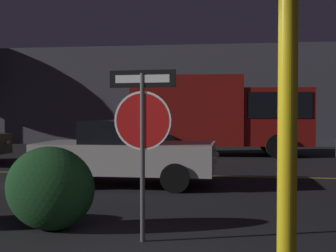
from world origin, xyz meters
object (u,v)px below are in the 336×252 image
(yellow_pole_right, at_px, (288,104))
(hedge_bush_2, at_px, (50,188))
(delivery_truck, at_px, (222,112))
(passing_car_2, at_px, (125,153))
(stop_sign, at_px, (142,121))

(yellow_pole_right, bearing_deg, hedge_bush_2, 142.05)
(delivery_truck, bearing_deg, passing_car_2, -17.44)
(hedge_bush_2, bearing_deg, delivery_truck, 79.94)
(delivery_truck, bearing_deg, stop_sign, -6.29)
(stop_sign, relative_size, yellow_pole_right, 0.63)
(yellow_pole_right, xyz_separation_m, hedge_bush_2, (-2.94, 2.30, -1.13))
(hedge_bush_2, relative_size, passing_car_2, 0.32)
(hedge_bush_2, distance_m, delivery_truck, 11.90)
(passing_car_2, bearing_deg, stop_sign, 16.04)
(yellow_pole_right, bearing_deg, delivery_truck, 93.57)
(stop_sign, distance_m, passing_car_2, 4.67)
(hedge_bush_2, bearing_deg, passing_car_2, 88.47)
(hedge_bush_2, distance_m, passing_car_2, 4.06)
(passing_car_2, bearing_deg, hedge_bush_2, -1.50)
(stop_sign, xyz_separation_m, passing_car_2, (-1.27, 4.42, -0.81))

